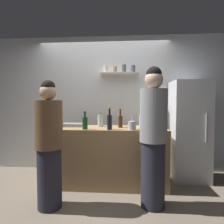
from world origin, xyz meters
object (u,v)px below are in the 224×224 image
object	(u,v)px
baking_pan	(73,125)
water_bottle_plastic	(100,121)
wine_bottle_green_glass	(85,123)
wine_bottle_amber_glass	(120,121)
utensil_holder	(132,126)
refrigerator	(189,130)
person_brown_jacket	(49,146)
wine_bottle_dark_glass	(110,122)
person_grey_hoodie	(153,138)
wine_bottle_pale_glass	(141,120)

from	to	relation	value
baking_pan	water_bottle_plastic	size ratio (longest dim) A/B	1.47
wine_bottle_green_glass	wine_bottle_amber_glass	bearing A→B (deg)	24.99
utensil_holder	refrigerator	bearing A→B (deg)	29.83
water_bottle_plastic	person_brown_jacket	xyz separation A→B (m)	(-0.53, -0.86, -0.24)
refrigerator	water_bottle_plastic	size ratio (longest dim) A/B	7.33
refrigerator	wine_bottle_amber_glass	xyz separation A→B (m)	(-1.18, -0.31, 0.19)
refrigerator	water_bottle_plastic	xyz separation A→B (m)	(-1.51, -0.21, 0.18)
wine_bottle_dark_glass	person_grey_hoodie	distance (m)	0.72
baking_pan	person_grey_hoodie	distance (m)	1.44
baking_pan	utensil_holder	size ratio (longest dim) A/B	1.51
water_bottle_plastic	person_brown_jacket	world-z (taller)	person_brown_jacket
wine_bottle_amber_glass	wine_bottle_pale_glass	size ratio (longest dim) A/B	1.04
wine_bottle_green_glass	wine_bottle_pale_glass	size ratio (longest dim) A/B	0.93
refrigerator	wine_bottle_amber_glass	world-z (taller)	refrigerator
wine_bottle_pale_glass	person_brown_jacket	distance (m)	1.53
wine_bottle_green_glass	person_brown_jacket	xyz separation A→B (m)	(-0.35, -0.51, -0.24)
wine_bottle_dark_glass	wine_bottle_pale_glass	bearing A→B (deg)	38.30
refrigerator	person_brown_jacket	xyz separation A→B (m)	(-2.04, -1.07, -0.06)
refrigerator	wine_bottle_pale_glass	bearing A→B (deg)	-168.34
refrigerator	utensil_holder	world-z (taller)	refrigerator
utensil_holder	wine_bottle_green_glass	xyz separation A→B (m)	(-0.70, 0.01, 0.04)
wine_bottle_amber_glass	wine_bottle_pale_glass	distance (m)	0.37
utensil_holder	wine_bottle_amber_glass	xyz separation A→B (m)	(-0.18, 0.26, 0.04)
person_grey_hoodie	utensil_holder	bearing A→B (deg)	-176.88
water_bottle_plastic	wine_bottle_green_glass	bearing A→B (deg)	-118.09
baking_pan	wine_bottle_amber_glass	distance (m)	0.81
refrigerator	wine_bottle_pale_glass	size ratio (longest dim) A/B	5.83
refrigerator	wine_bottle_dark_glass	size ratio (longest dim) A/B	5.14
wine_bottle_pale_glass	baking_pan	bearing A→B (deg)	-177.48
wine_bottle_dark_glass	utensil_holder	bearing A→B (deg)	-1.41
utensil_holder	wine_bottle_green_glass	world-z (taller)	wine_bottle_green_glass
wine_bottle_dark_glass	wine_bottle_amber_glass	distance (m)	0.29
person_brown_jacket	refrigerator	bearing A→B (deg)	-14.05
wine_bottle_green_glass	wine_bottle_amber_glass	world-z (taller)	wine_bottle_amber_glass
person_brown_jacket	wine_bottle_dark_glass	bearing A→B (deg)	-6.34
utensil_holder	wine_bottle_pale_glass	xyz separation A→B (m)	(0.16, 0.40, 0.05)
baking_pan	wine_bottle_amber_glass	size ratio (longest dim) A/B	1.12
refrigerator	baking_pan	distance (m)	1.99
wine_bottle_pale_glass	water_bottle_plastic	distance (m)	0.68
person_brown_jacket	wine_bottle_amber_glass	bearing A→B (deg)	-0.63
wine_bottle_green_glass	wine_bottle_pale_glass	bearing A→B (deg)	24.04
refrigerator	utensil_holder	xyz separation A→B (m)	(-1.00, -0.57, 0.14)
wine_bottle_dark_glass	wine_bottle_amber_glass	world-z (taller)	wine_bottle_dark_glass
wine_bottle_dark_glass	person_grey_hoodie	bearing A→B (deg)	-34.00
person_brown_jacket	water_bottle_plastic	bearing A→B (deg)	16.59
refrigerator	person_brown_jacket	size ratio (longest dim) A/B	1.05
baking_pan	person_grey_hoodie	world-z (taller)	person_grey_hoodie
utensil_holder	water_bottle_plastic	xyz separation A→B (m)	(-0.52, 0.36, 0.04)
water_bottle_plastic	person_grey_hoodie	world-z (taller)	person_grey_hoodie
utensil_holder	person_brown_jacket	size ratio (longest dim) A/B	0.14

